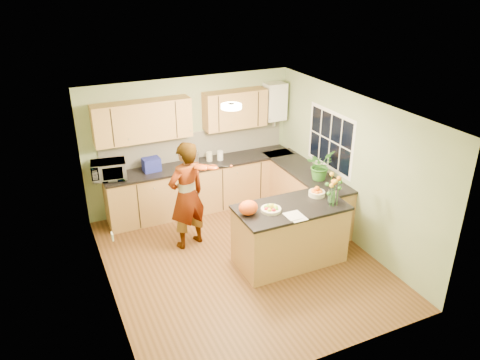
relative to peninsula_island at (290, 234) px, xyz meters
name	(u,v)px	position (x,y,z in m)	size (l,w,h in m)	color
floor	(240,261)	(-0.72, 0.30, -0.49)	(4.50, 4.50, 0.00)	#563618
ceiling	(240,109)	(-0.72, 0.30, 2.01)	(4.00, 4.50, 0.02)	white
wall_back	(190,143)	(-0.72, 2.55, 0.76)	(4.00, 0.02, 2.50)	gray
wall_front	(326,273)	(-0.72, -1.95, 0.76)	(4.00, 0.02, 2.50)	gray
wall_left	(103,218)	(-2.72, 0.30, 0.76)	(0.02, 4.50, 2.50)	gray
wall_right	(350,168)	(1.28, 0.30, 0.76)	(0.02, 4.50, 2.50)	gray
back_counter	(202,186)	(-0.62, 2.25, -0.02)	(3.64, 0.62, 0.94)	#AE7745
right_counter	(304,193)	(0.98, 1.15, -0.02)	(0.62, 2.24, 0.94)	#AE7745
splashback	(196,145)	(-0.62, 2.54, 0.71)	(3.60, 0.02, 0.52)	white
upper_cabinets	(183,116)	(-0.89, 2.38, 1.36)	(3.20, 0.34, 0.70)	#AE7745
boiler	(275,102)	(0.98, 2.39, 1.41)	(0.40, 0.30, 0.86)	white
window_right	(330,140)	(1.28, 0.90, 1.06)	(0.01, 1.30, 1.05)	white
light_switch	(112,236)	(-2.70, -0.30, 0.81)	(0.02, 0.09, 0.09)	white
ceiling_lamp	(231,106)	(-0.72, 0.60, 1.97)	(0.30, 0.30, 0.07)	#FFEABF
peninsula_island	(290,234)	(0.00, 0.00, 0.00)	(1.70, 0.87, 0.97)	#AE7745
fruit_dish	(271,208)	(-0.35, 0.00, 0.53)	(0.30, 0.30, 0.11)	beige
orange_bowl	(317,192)	(0.55, 0.15, 0.55)	(0.26, 0.26, 0.15)	beige
flower_vase	(333,183)	(0.60, -0.18, 0.84)	(0.29, 0.29, 0.53)	silver
orange_bag	(248,208)	(-0.70, 0.05, 0.59)	(0.29, 0.25, 0.22)	#ED4E13
papers	(296,216)	(-0.10, -0.30, 0.49)	(0.24, 0.32, 0.01)	silver
violinist	(187,196)	(-1.29, 1.12, 0.43)	(0.67, 0.44, 1.83)	#E8AA8E
violin	(202,167)	(-1.09, 0.90, 0.98)	(0.63, 0.25, 0.13)	#541805
microwave	(109,170)	(-2.31, 2.25, 0.61)	(0.58, 0.39, 0.32)	white
blue_box	(151,165)	(-1.55, 2.28, 0.57)	(0.30, 0.22, 0.24)	navy
kettle	(194,157)	(-0.74, 2.29, 0.58)	(0.16, 0.16, 0.31)	silver
jar_cream	(209,156)	(-0.44, 2.30, 0.54)	(0.11, 0.11, 0.18)	beige
jar_white	(220,155)	(-0.24, 2.25, 0.54)	(0.12, 0.12, 0.18)	white
potted_plant	(320,165)	(0.98, 0.74, 0.71)	(0.46, 0.40, 0.51)	#347828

